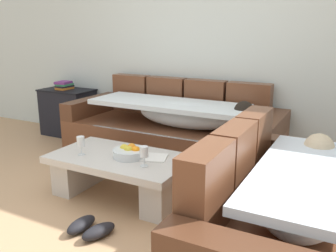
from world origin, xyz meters
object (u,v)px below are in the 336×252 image
at_px(couch_near_window, 290,224).
at_px(book_stack_on_cabinet, 64,85).
at_px(fruit_bowl, 130,152).
at_px(wine_glass_near_left, 81,142).
at_px(wine_glass_near_right, 144,153).
at_px(side_cabinet, 68,112).
at_px(couch_along_wall, 175,132).
at_px(open_magazine, 150,157).
at_px(coffee_table, 120,171).
at_px(pair_of_shoes, 90,228).

relative_size(couch_near_window, book_stack_on_cabinet, 7.27).
bearing_deg(fruit_bowl, wine_glass_near_left, -158.95).
relative_size(wine_glass_near_right, side_cabinet, 0.23).
height_order(fruit_bowl, wine_glass_near_right, wine_glass_near_right).
bearing_deg(couch_along_wall, fruit_bowl, -85.16).
xyz_separation_m(side_cabinet, book_stack_on_cabinet, (-0.04, -0.00, 0.37)).
height_order(wine_glass_near_right, book_stack_on_cabinet, book_stack_on_cabinet).
height_order(couch_along_wall, book_stack_on_cabinet, couch_along_wall).
distance_m(fruit_bowl, open_magazine, 0.18).
distance_m(open_magazine, book_stack_on_cabinet, 2.41).
bearing_deg(wine_glass_near_left, couch_near_window, -8.17).
height_order(open_magazine, side_cabinet, side_cabinet).
relative_size(wine_glass_near_left, open_magazine, 0.59).
height_order(wine_glass_near_left, book_stack_on_cabinet, book_stack_on_cabinet).
bearing_deg(wine_glass_near_right, side_cabinet, 146.43).
bearing_deg(couch_along_wall, book_stack_on_cabinet, 172.95).
height_order(coffee_table, book_stack_on_cabinet, book_stack_on_cabinet).
distance_m(wine_glass_near_left, wine_glass_near_right, 0.63).
bearing_deg(pair_of_shoes, couch_near_window, 9.13).
height_order(coffee_table, wine_glass_near_left, wine_glass_near_left).
xyz_separation_m(couch_along_wall, side_cabinet, (-1.77, 0.23, -0.01)).
bearing_deg(coffee_table, couch_near_window, -14.77).
bearing_deg(open_magazine, book_stack_on_cabinet, 132.47).
relative_size(couch_along_wall, open_magazine, 8.50).
distance_m(coffee_table, wine_glass_near_right, 0.42).
bearing_deg(coffee_table, book_stack_on_cabinet, 144.91).
bearing_deg(fruit_bowl, coffee_table, -168.03).
xyz_separation_m(couch_along_wall, fruit_bowl, (0.09, -1.03, 0.09)).
bearing_deg(wine_glass_near_right, pair_of_shoes, -108.17).
bearing_deg(side_cabinet, couch_near_window, -27.05).
bearing_deg(couch_near_window, wine_glass_near_left, 81.83).
relative_size(side_cabinet, book_stack_on_cabinet, 3.05).
distance_m(book_stack_on_cabinet, pair_of_shoes, 2.80).
height_order(coffee_table, pair_of_shoes, coffee_table).
height_order(couch_along_wall, fruit_bowl, couch_along_wall).
xyz_separation_m(coffee_table, side_cabinet, (-1.77, 1.27, 0.08)).
bearing_deg(couch_along_wall, coffee_table, -90.09).
bearing_deg(fruit_bowl, couch_near_window, -16.37).
distance_m(coffee_table, pair_of_shoes, 0.66).
bearing_deg(fruit_bowl, wine_glass_near_right, -29.91).
bearing_deg(side_cabinet, wine_glass_near_right, -33.57).
bearing_deg(open_magazine, wine_glass_near_left, -176.78).
bearing_deg(wine_glass_near_left, book_stack_on_cabinet, 136.86).
distance_m(coffee_table, wine_glass_near_left, 0.42).
height_order(fruit_bowl, book_stack_on_cabinet, book_stack_on_cabinet).
height_order(couch_near_window, wine_glass_near_left, couch_near_window).
distance_m(couch_near_window, open_magazine, 1.32).
relative_size(couch_along_wall, couch_near_window, 1.39).
bearing_deg(open_magazine, pair_of_shoes, -116.25).
bearing_deg(open_magazine, couch_along_wall, 87.20).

